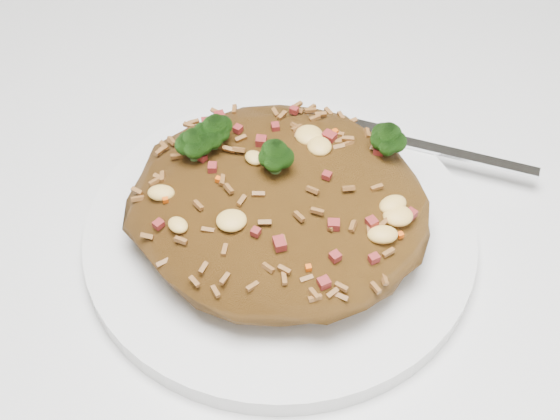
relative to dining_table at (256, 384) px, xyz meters
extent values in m
cube|color=silver|center=(0.00, 0.00, 0.07)|extent=(1.20, 0.80, 0.04)
cylinder|color=white|center=(0.00, 0.06, 0.10)|extent=(0.25, 0.25, 0.01)
ellipsoid|color=brown|center=(0.00, 0.06, 0.13)|extent=(0.18, 0.17, 0.04)
ellipsoid|color=#113707|center=(0.00, 0.06, 0.16)|extent=(0.02, 0.02, 0.02)
ellipsoid|color=#113707|center=(-0.05, 0.06, 0.15)|extent=(0.02, 0.02, 0.02)
ellipsoid|color=#113707|center=(-0.05, 0.08, 0.16)|extent=(0.02, 0.02, 0.02)
ellipsoid|color=#113707|center=(-0.05, 0.08, 0.16)|extent=(0.02, 0.02, 0.02)
ellipsoid|color=#113707|center=(0.06, 0.10, 0.15)|extent=(0.02, 0.02, 0.02)
cube|color=silver|center=(0.12, 0.15, 0.11)|extent=(0.10, 0.01, 0.00)
cube|color=silver|center=(0.02, 0.15, 0.11)|extent=(0.03, 0.02, 0.00)
camera|label=1|loc=(0.09, -0.25, 0.48)|focal=50.00mm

